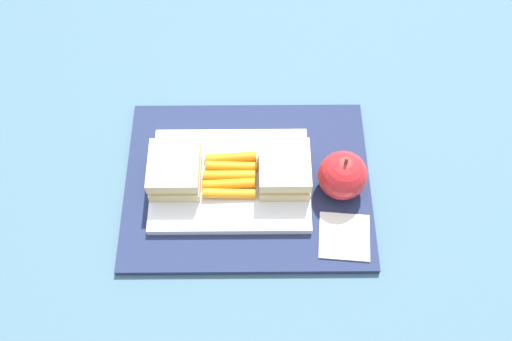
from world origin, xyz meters
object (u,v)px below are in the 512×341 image
Objects in this scene: carrot_sticks_bundle at (230,175)px; apple at (343,175)px; sandwich_half_right at (284,170)px; food_tray at (230,180)px; paper_napkin at (344,236)px; sandwich_half_left at (175,170)px.

apple is at bearing -3.92° from carrot_sticks_bundle.
carrot_sticks_bundle is (-0.08, 0.00, -0.02)m from sandwich_half_right.
food_tray reaches higher than paper_napkin.
sandwich_half_right reaches higher than food_tray.
apple is at bearing 90.12° from paper_napkin.
food_tray is 0.01m from carrot_sticks_bundle.
apple reaches higher than paper_napkin.
sandwich_half_right is at bearing -0.19° from carrot_sticks_bundle.
carrot_sticks_bundle reaches higher than food_tray.
sandwich_half_left is at bearing -179.81° from carrot_sticks_bundle.
sandwich_half_right is at bearing 0.00° from food_tray.
sandwich_half_right is (0.08, 0.00, 0.03)m from food_tray.
sandwich_half_left is 1.14× the size of paper_napkin.
food_tray is 0.16m from apple.
apple reaches higher than food_tray.
sandwich_half_left is 0.26m from paper_napkin.
paper_napkin is at bearing -29.23° from carrot_sticks_bundle.
apple is (0.16, -0.01, 0.03)m from food_tray.
sandwich_half_right is 0.98× the size of apple.
food_tray is 0.18m from paper_napkin.
apple is at bearing -3.83° from food_tray.
food_tray is at bearing 150.80° from paper_napkin.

